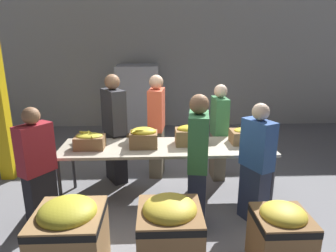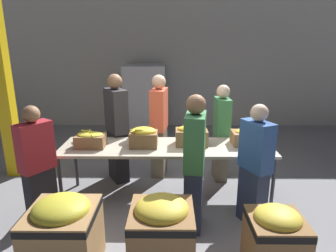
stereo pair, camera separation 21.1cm
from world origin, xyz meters
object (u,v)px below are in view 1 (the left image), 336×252
at_px(banana_box_2, 191,135).
at_px(volunteer_0, 256,165).
at_px(donation_bin_1, 170,234).
at_px(pallet_stack_0, 138,100).
at_px(volunteer_1, 197,164).
at_px(sorting_table, 167,149).
at_px(donation_bin_0, 70,237).
at_px(volunteer_3, 38,170).
at_px(donation_bin_2, 281,235).
at_px(banana_box_1, 144,137).
at_px(banana_box_0, 90,141).
at_px(banana_box_3, 247,135).
at_px(volunteer_2, 219,133).
at_px(volunteer_4, 157,127).
at_px(volunteer_5, 115,130).

height_order(banana_box_2, volunteer_0, volunteer_0).
bearing_deg(donation_bin_1, pallet_stack_0, 96.56).
relative_size(banana_box_2, volunteer_1, 0.27).
height_order(sorting_table, volunteer_0, volunteer_0).
bearing_deg(sorting_table, donation_bin_0, -123.61).
xyz_separation_m(volunteer_3, donation_bin_2, (2.69, -0.85, -0.39)).
bearing_deg(banana_box_1, banana_box_0, -177.61).
bearing_deg(volunteer_3, donation_bin_2, -72.10).
xyz_separation_m(banana_box_3, donation_bin_1, (-1.22, -1.60, -0.50)).
distance_m(banana_box_0, volunteer_2, 2.10).
height_order(banana_box_1, donation_bin_1, banana_box_1).
height_order(volunteer_4, donation_bin_0, volunteer_4).
distance_m(banana_box_0, volunteer_5, 0.69).
height_order(volunteer_0, donation_bin_2, volunteer_0).
bearing_deg(donation_bin_0, volunteer_0, 22.55).
xyz_separation_m(sorting_table, volunteer_0, (1.10, -0.64, 0.01)).
xyz_separation_m(volunteer_5, donation_bin_2, (1.92, -2.11, -0.50)).
xyz_separation_m(volunteer_0, donation_bin_0, (-2.11, -0.87, -0.35)).
bearing_deg(banana_box_1, pallet_stack_0, 94.36).
height_order(banana_box_3, volunteer_2, volunteer_2).
bearing_deg(volunteer_2, volunteer_5, -90.56).
height_order(banana_box_3, pallet_stack_0, pallet_stack_0).
xyz_separation_m(banana_box_1, banana_box_2, (0.69, 0.08, 0.00)).
bearing_deg(banana_box_0, banana_box_3, 3.40).
bearing_deg(banana_box_2, volunteer_0, -43.35).
bearing_deg(volunteer_3, donation_bin_1, -83.12).
distance_m(banana_box_2, volunteer_4, 0.90).
xyz_separation_m(volunteer_1, volunteer_3, (-1.93, 0.09, -0.07)).
distance_m(volunteer_2, volunteer_3, 2.81).
relative_size(donation_bin_0, donation_bin_2, 1.14).
height_order(banana_box_2, volunteer_1, volunteer_1).
bearing_deg(volunteer_5, banana_box_3, 45.63).
height_order(volunteer_0, volunteer_2, volunteer_2).
relative_size(banana_box_0, volunteer_5, 0.23).
bearing_deg(donation_bin_1, volunteer_5, 110.61).
relative_size(volunteer_3, pallet_stack_0, 0.91).
xyz_separation_m(donation_bin_1, donation_bin_2, (1.13, 0.00, -0.05)).
xyz_separation_m(banana_box_0, banana_box_1, (0.75, 0.03, 0.03)).
height_order(volunteer_3, volunteer_5, volunteer_5).
xyz_separation_m(banana_box_0, banana_box_3, (2.28, 0.14, 0.00)).
distance_m(volunteer_0, volunteer_3, 2.69).
xyz_separation_m(banana_box_2, pallet_stack_0, (-0.95, 3.29, -0.12)).
xyz_separation_m(volunteer_1, donation_bin_1, (-0.37, -0.76, -0.41)).
bearing_deg(volunteer_1, volunteer_0, -72.81).
height_order(banana_box_1, volunteer_1, volunteer_1).
distance_m(banana_box_0, banana_box_2, 1.45).
xyz_separation_m(donation_bin_0, donation_bin_2, (2.11, 0.00, -0.05)).
xyz_separation_m(volunteer_3, donation_bin_0, (0.59, -0.85, -0.34)).
relative_size(banana_box_2, banana_box_3, 0.94).
distance_m(volunteer_3, pallet_stack_0, 4.14).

